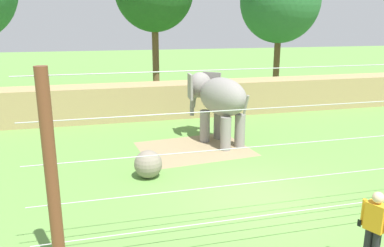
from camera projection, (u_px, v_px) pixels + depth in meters
name	position (u px, v px, depth m)	size (l,w,h in m)	color
ground_plane	(258.00, 198.00, 10.71)	(120.00, 120.00, 0.00)	#609342
dirt_patch	(194.00, 149.00, 14.84)	(4.10, 3.23, 0.01)	#937F5B
embankment_wall	(179.00, 99.00, 19.99)	(36.00, 1.80, 1.73)	tan
elephant	(218.00, 99.00, 15.22)	(2.20, 3.52, 2.74)	gray
enrichment_ball	(148.00, 164.00, 12.01)	(0.89, 0.89, 0.89)	gray
cable_fence	(306.00, 155.00, 8.11)	(11.22, 0.23, 4.06)	brown
zookeeper	(374.00, 228.00, 7.36)	(0.37, 0.56, 1.67)	#232328
tree_far_left	(280.00, 1.00, 26.16)	(5.47, 5.47, 9.08)	brown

